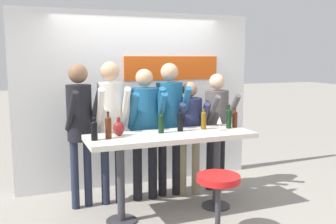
% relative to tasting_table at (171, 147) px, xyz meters
% --- Properties ---
extents(ground_plane, '(40.00, 40.00, 0.00)m').
position_rel_tasting_table_xyz_m(ground_plane, '(0.00, 0.00, -0.85)').
color(ground_plane, gray).
extents(back_wall, '(3.62, 0.12, 2.58)m').
position_rel_tasting_table_xyz_m(back_wall, '(0.01, 1.32, 0.45)').
color(back_wall, white).
rests_on(back_wall, ground_plane).
extents(tasting_table, '(2.02, 0.68, 1.01)m').
position_rel_tasting_table_xyz_m(tasting_table, '(0.00, 0.00, 0.00)').
color(tasting_table, silver).
rests_on(tasting_table, ground_plane).
extents(bar_stool, '(0.48, 0.48, 0.68)m').
position_rel_tasting_table_xyz_m(bar_stool, '(0.25, -0.73, -0.39)').
color(bar_stool, '#333338').
rests_on(bar_stool, ground_plane).
extents(person_far_left, '(0.44, 0.58, 1.84)m').
position_rel_tasting_table_xyz_m(person_far_left, '(-0.98, 0.61, 0.32)').
color(person_far_left, '#23283D').
rests_on(person_far_left, ground_plane).
extents(person_left, '(0.42, 0.57, 1.86)m').
position_rel_tasting_table_xyz_m(person_left, '(-0.59, 0.59, 0.33)').
color(person_left, '#23283D').
rests_on(person_left, ground_plane).
extents(person_center_left, '(0.49, 0.59, 1.76)m').
position_rel_tasting_table_xyz_m(person_center_left, '(-0.14, 0.58, 0.24)').
color(person_center_left, black).
rests_on(person_center_left, ground_plane).
extents(person_center, '(0.48, 0.61, 1.84)m').
position_rel_tasting_table_xyz_m(person_center, '(0.22, 0.60, 0.30)').
color(person_center, black).
rests_on(person_center, ground_plane).
extents(person_center_right, '(0.47, 0.56, 1.58)m').
position_rel_tasting_table_xyz_m(person_center_right, '(0.50, 0.55, 0.13)').
color(person_center_right, gray).
rests_on(person_center_right, ground_plane).
extents(person_right, '(0.41, 0.52, 1.69)m').
position_rel_tasting_table_xyz_m(person_right, '(0.94, 0.60, 0.20)').
color(person_right, black).
rests_on(person_right, ground_plane).
extents(wine_bottle_0, '(0.07, 0.07, 0.28)m').
position_rel_tasting_table_xyz_m(wine_bottle_0, '(-0.09, 0.09, 0.29)').
color(wine_bottle_0, black).
rests_on(wine_bottle_0, tasting_table).
extents(wine_bottle_1, '(0.07, 0.07, 0.31)m').
position_rel_tasting_table_xyz_m(wine_bottle_1, '(0.83, 0.07, 0.30)').
color(wine_bottle_1, black).
rests_on(wine_bottle_1, tasting_table).
extents(wine_bottle_2, '(0.07, 0.07, 0.30)m').
position_rel_tasting_table_xyz_m(wine_bottle_2, '(0.17, 0.11, 0.29)').
color(wine_bottle_2, black).
rests_on(wine_bottle_2, tasting_table).
extents(wine_bottle_3, '(0.07, 0.07, 0.31)m').
position_rel_tasting_table_xyz_m(wine_bottle_3, '(-0.75, 0.01, 0.30)').
color(wine_bottle_3, '#4C1E0F').
rests_on(wine_bottle_3, tasting_table).
extents(wine_bottle_4, '(0.07, 0.07, 0.25)m').
position_rel_tasting_table_xyz_m(wine_bottle_4, '(-0.92, -0.02, 0.28)').
color(wine_bottle_4, black).
rests_on(wine_bottle_4, tasting_table).
extents(wine_bottle_5, '(0.07, 0.07, 0.28)m').
position_rel_tasting_table_xyz_m(wine_bottle_5, '(0.49, 0.12, 0.29)').
color(wine_bottle_5, brown).
rests_on(wine_bottle_5, tasting_table).
extents(wine_bottle_6, '(0.07, 0.07, 0.26)m').
position_rel_tasting_table_xyz_m(wine_bottle_6, '(0.94, 0.10, 0.28)').
color(wine_bottle_6, '#4C1E0F').
rests_on(wine_bottle_6, tasting_table).
extents(wine_glass_0, '(0.07, 0.07, 0.18)m').
position_rel_tasting_table_xyz_m(wine_glass_0, '(0.64, -0.03, 0.28)').
color(wine_glass_0, silver).
rests_on(wine_glass_0, tasting_table).
extents(decorative_vase, '(0.13, 0.13, 0.22)m').
position_rel_tasting_table_xyz_m(decorative_vase, '(-0.61, 0.12, 0.25)').
color(decorative_vase, maroon).
rests_on(decorative_vase, tasting_table).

